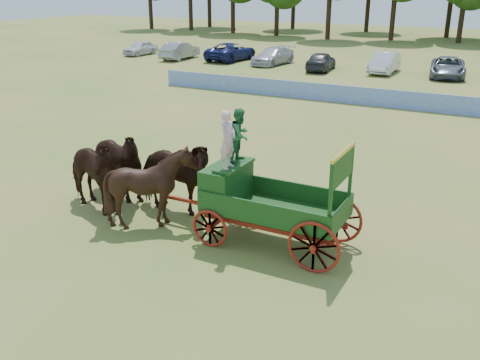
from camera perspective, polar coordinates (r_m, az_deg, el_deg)
name	(u,v)px	position (r m, az deg, el deg)	size (l,w,h in m)	color
ground	(205,215)	(16.82, -3.76, -3.74)	(160.00, 160.00, 0.00)	olive
horse_lead_left	(90,174)	(17.34, -15.73, 0.61)	(1.32, 2.89, 2.44)	black
horse_lead_right	(113,164)	(18.10, -13.38, 1.65)	(1.32, 2.89, 2.44)	black
horse_wheel_left	(152,187)	(15.85, -9.38, -0.74)	(1.98, 2.22, 2.45)	black
horse_wheel_right	(173,176)	(16.68, -7.12, 0.45)	(1.32, 2.89, 2.44)	black
farm_dray	(251,185)	(14.68, 1.20, -0.58)	(6.00, 2.00, 3.72)	#A12E10
sponsor_banner	(348,95)	(32.96, 11.41, 8.91)	(26.00, 0.08, 1.05)	#204CB0
parked_cars	(399,64)	(44.71, 16.64, 11.73)	(51.28, 7.15, 1.61)	silver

